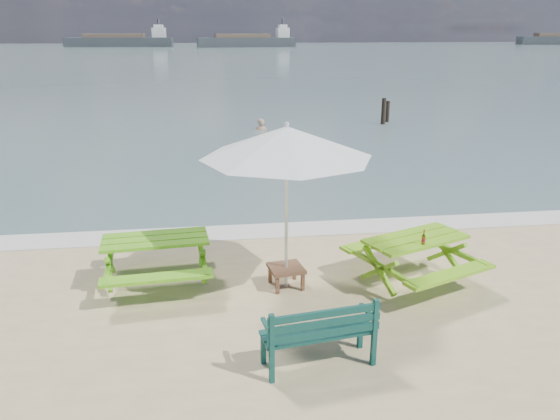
{
  "coord_description": "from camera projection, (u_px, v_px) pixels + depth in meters",
  "views": [
    {
      "loc": [
        -1.01,
        -6.34,
        4.14
      ],
      "look_at": [
        0.24,
        3.0,
        1.0
      ],
      "focal_mm": 35.0,
      "sensor_mm": 36.0,
      "label": 1
    }
  ],
  "objects": [
    {
      "name": "sea",
      "position": [
        211.0,
        56.0,
        87.33
      ],
      "size": [
        300.0,
        300.0,
        0.0
      ],
      "primitive_type": "plane",
      "color": "slate",
      "rests_on": "ground"
    },
    {
      "name": "foam_strip",
      "position": [
        259.0,
        231.0,
        11.72
      ],
      "size": [
        22.0,
        0.9,
        0.01
      ],
      "primitive_type": "cube",
      "color": "silver",
      "rests_on": "ground"
    },
    {
      "name": "picnic_table_left",
      "position": [
        157.0,
        262.0,
        9.21
      ],
      "size": [
        1.9,
        2.07,
        0.83
      ],
      "color": "#5FB21B",
      "rests_on": "ground"
    },
    {
      "name": "picnic_table_right",
      "position": [
        414.0,
        261.0,
        9.24
      ],
      "size": [
        2.33,
        2.44,
        0.83
      ],
      "color": "#70B11A",
      "rests_on": "ground"
    },
    {
      "name": "park_bench",
      "position": [
        318.0,
        345.0,
        7.01
      ],
      "size": [
        1.51,
        0.7,
        0.9
      ],
      "color": "#0E3A35",
      "rests_on": "ground"
    },
    {
      "name": "side_table",
      "position": [
        286.0,
        276.0,
        9.17
      ],
      "size": [
        0.63,
        0.63,
        0.36
      ],
      "color": "brown",
      "rests_on": "ground"
    },
    {
      "name": "patio_umbrella",
      "position": [
        287.0,
        142.0,
        8.45
      ],
      "size": [
        3.15,
        3.15,
        2.72
      ],
      "color": "silver",
      "rests_on": "ground"
    },
    {
      "name": "beer_bottle",
      "position": [
        423.0,
        240.0,
        8.79
      ],
      "size": [
        0.06,
        0.06,
        0.25
      ],
      "color": "#885613",
      "rests_on": "picnic_table_right"
    },
    {
      "name": "swimmer",
      "position": [
        261.0,
        138.0,
        23.59
      ],
      "size": [
        0.68,
        0.5,
        1.71
      ],
      "color": "tan",
      "rests_on": "ground"
    },
    {
      "name": "mooring_pilings",
      "position": [
        385.0,
        114.0,
        24.91
      ],
      "size": [
        0.58,
        0.78,
        1.38
      ],
      "color": "black",
      "rests_on": "ground"
    },
    {
      "name": "cargo_ships",
      "position": [
        415.0,
        41.0,
        132.63
      ],
      "size": [
        159.25,
        29.11,
        4.4
      ],
      "color": "#32373B",
      "rests_on": "ground"
    }
  ]
}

